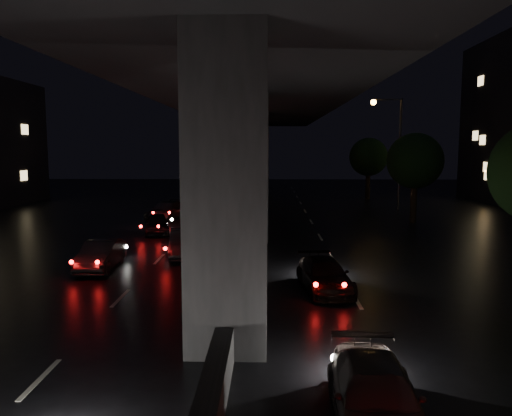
{
  "coord_description": "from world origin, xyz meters",
  "views": [
    {
      "loc": [
        1.05,
        -22.36,
        5.07
      ],
      "look_at": [
        0.41,
        2.22,
        2.13
      ],
      "focal_mm": 35.0,
      "sensor_mm": 36.0,
      "label": 1
    }
  ],
  "objects": [
    {
      "name": "ground",
      "position": [
        0.0,
        0.0,
        0.0
      ],
      "size": [
        120.0,
        120.0,
        0.0
      ],
      "primitive_type": "plane",
      "color": "black",
      "rests_on": "ground"
    },
    {
      "name": "viaduct",
      "position": [
        0.0,
        5.0,
        8.34
      ],
      "size": [
        12.0,
        80.0,
        10.5
      ],
      "color": "#303133",
      "rests_on": "ground"
    },
    {
      "name": "median_barrier",
      "position": [
        0.0,
        5.0,
        0.42
      ],
      "size": [
        0.45,
        70.0,
        0.85
      ],
      "primitive_type": "cube",
      "color": "#303133",
      "rests_on": "ground"
    },
    {
      "name": "tree_c",
      "position": [
        11.0,
        12.0,
        4.2
      ],
      "size": [
        3.8,
        3.8,
        6.12
      ],
      "color": "black",
      "rests_on": "ground"
    },
    {
      "name": "tree_d",
      "position": [
        11.0,
        28.0,
        4.2
      ],
      "size": [
        3.8,
        3.8,
        6.12
      ],
      "color": "black",
      "rests_on": "ground"
    },
    {
      "name": "streetlight_far",
      "position": [
        10.97,
        18.0,
        5.66
      ],
      "size": [
        2.52,
        0.44,
        9.0
      ],
      "color": "#2D2D33",
      "rests_on": "ground"
    },
    {
      "name": "car_2",
      "position": [
        3.0,
        -13.72,
        0.57
      ],
      "size": [
        1.78,
        3.99,
        1.14
      ],
      "primitive_type": "imported",
      "rotation": [
        0.0,
        0.0,
        -0.05
      ],
      "color": "#554C49",
      "rests_on": "ground"
    },
    {
      "name": "car_3",
      "position": [
        3.05,
        -4.85,
        0.55
      ],
      "size": [
        2.03,
        3.99,
        1.11
      ],
      "primitive_type": "imported",
      "rotation": [
        0.0,
        0.0,
        0.13
      ],
      "color": "black",
      "rests_on": "ground"
    },
    {
      "name": "car_4",
      "position": [
        -6.05,
        -1.94,
        0.61
      ],
      "size": [
        1.42,
        3.72,
        1.21
      ],
      "primitive_type": "imported",
      "rotation": [
        0.0,
        0.0,
        0.04
      ],
      "color": "black",
      "rests_on": "ground"
    },
    {
      "name": "car_5",
      "position": [
        -2.9,
        0.63,
        0.64
      ],
      "size": [
        1.9,
        4.03,
        1.28
      ],
      "primitive_type": "imported",
      "rotation": [
        0.0,
        0.0,
        0.15
      ],
      "color": "black",
      "rests_on": "ground"
    },
    {
      "name": "car_6",
      "position": [
        -5.65,
        6.92,
        0.6
      ],
      "size": [
        2.21,
        3.76,
        1.2
      ],
      "primitive_type": "imported",
      "rotation": [
        0.0,
        0.0,
        0.24
      ],
      "color": "black",
      "rests_on": "ground"
    },
    {
      "name": "car_7",
      "position": [
        -6.19,
        12.62,
        0.65
      ],
      "size": [
        2.92,
        4.82,
        1.31
      ],
      "primitive_type": "imported",
      "rotation": [
        0.0,
        0.0,
        -0.26
      ],
      "color": "#27272A",
      "rests_on": "ground"
    },
    {
      "name": "car_8",
      "position": [
        -2.68,
        13.42,
        0.55
      ],
      "size": [
        1.64,
        3.33,
        1.09
      ],
      "primitive_type": "imported",
      "rotation": [
        0.0,
        0.0,
        0.11
      ],
      "color": "black",
      "rests_on": "ground"
    },
    {
      "name": "car_9",
      "position": [
        -3.03,
        17.41,
        0.65
      ],
      "size": [
        1.45,
        3.99,
        1.31
      ],
      "primitive_type": "imported",
      "rotation": [
        0.0,
        0.0,
        -0.02
      ],
      "color": "#4B4641",
      "rests_on": "ground"
    },
    {
      "name": "car_10",
      "position": [
        -2.93,
        25.94,
        0.65
      ],
      "size": [
        2.82,
        4.97,
        1.31
      ],
      "primitive_type": "imported",
      "rotation": [
        0.0,
        0.0,
        -0.14
      ],
      "color": "black",
      "rests_on": "ground"
    },
    {
      "name": "car_11",
      "position": [
        -6.14,
        25.36,
        0.6
      ],
      "size": [
        2.52,
        4.54,
        1.2
      ],
      "primitive_type": "imported",
      "rotation": [
        0.0,
        0.0,
        -0.12
      ],
      "color": "black",
      "rests_on": "ground"
    }
  ]
}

